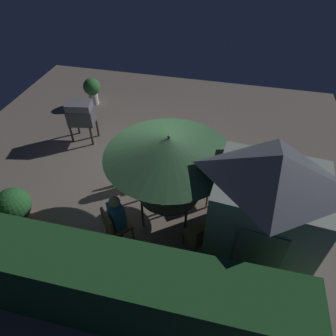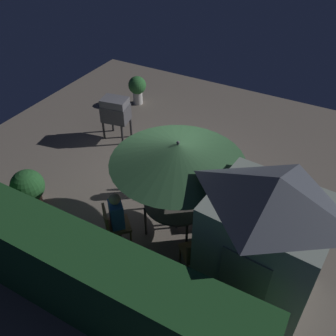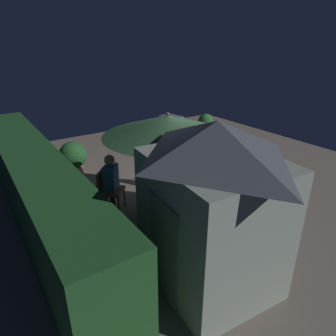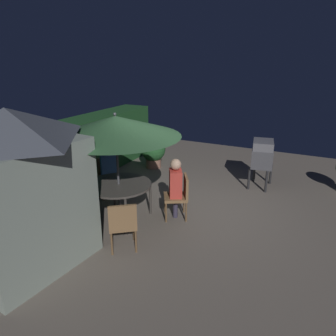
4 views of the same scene
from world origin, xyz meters
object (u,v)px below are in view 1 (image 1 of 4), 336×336
object	(u,v)px
garden_shed	(265,209)
chair_far_side	(114,225)
patio_umbrella	(169,147)
chair_toward_hedge	(201,235)
patio_table	(169,192)
potted_plant_by_shed	(92,89)
chair_near_shed	(154,162)
bbq_grill	(81,114)
chair_toward_house	(214,182)
person_in_blue	(117,214)
person_in_red	(155,156)
potted_plant_by_grill	(14,206)

from	to	relation	value
garden_shed	chair_far_side	world-z (taller)	garden_shed
patio_umbrella	chair_toward_hedge	bearing A→B (deg)	135.95
patio_table	patio_umbrella	size ratio (longest dim) A/B	0.53
potted_plant_by_shed	chair_near_shed	bearing A→B (deg)	134.02
chair_far_side	chair_near_shed	bearing A→B (deg)	-98.27
bbq_grill	chair_toward_house	distance (m)	4.20
potted_plant_by_shed	person_in_blue	world-z (taller)	person_in_blue
chair_toward_house	garden_shed	bearing A→B (deg)	128.15
chair_near_shed	potted_plant_by_shed	bearing A→B (deg)	-45.98
chair_toward_hedge	potted_plant_by_shed	xyz separation A→B (m)	(4.38, -4.91, 0.04)
bbq_grill	patio_table	bearing A→B (deg)	143.86
patio_umbrella	chair_toward_house	xyz separation A→B (m)	(-0.90, -0.69, -1.40)
garden_shed	patio_umbrella	bearing A→B (deg)	-15.60
garden_shed	chair_far_side	size ratio (longest dim) A/B	2.76
chair_near_shed	chair_toward_hedge	world-z (taller)	same
chair_toward_hedge	person_in_blue	size ratio (longest dim) A/B	0.71
chair_near_shed	person_in_blue	bearing A→B (deg)	83.21
chair_far_side	person_in_red	size ratio (longest dim) A/B	0.71
chair_toward_hedge	potted_plant_by_shed	world-z (taller)	potted_plant_by_shed
potted_plant_by_grill	person_in_blue	size ratio (longest dim) A/B	0.73
patio_table	potted_plant_by_shed	distance (m)	5.46
patio_table	chair_near_shed	xyz separation A→B (m)	(0.60, -1.05, -0.19)
potted_plant_by_shed	person_in_red	xyz separation A→B (m)	(-3.02, 3.15, 0.23)
chair_near_shed	chair_toward_house	world-z (taller)	same
patio_umbrella	potted_plant_by_grill	xyz separation A→B (m)	(3.10, 0.94, -1.42)
patio_umbrella	potted_plant_by_shed	size ratio (longest dim) A/B	2.72
chair_toward_hedge	potted_plant_by_grill	size ratio (longest dim) A/B	0.98
chair_toward_house	chair_near_shed	bearing A→B (deg)	-13.57
bbq_grill	chair_toward_house	xyz separation A→B (m)	(-3.90, 1.50, -0.33)
garden_shed	chair_toward_hedge	distance (m)	1.31
chair_near_shed	potted_plant_by_grill	xyz separation A→B (m)	(2.50, 2.00, -0.01)
patio_umbrella	chair_toward_house	world-z (taller)	patio_umbrella
patio_umbrella	chair_toward_hedge	distance (m)	1.79
chair_near_shed	chair_far_side	size ratio (longest dim) A/B	1.00
patio_table	chair_toward_hedge	xyz separation A→B (m)	(-0.81, 0.78, -0.19)
chair_toward_hedge	person_in_blue	xyz separation A→B (m)	(1.64, 0.08, 0.26)
potted_plant_by_grill	patio_table	bearing A→B (deg)	-163.07
person_in_blue	potted_plant_by_grill	bearing A→B (deg)	2.04
garden_shed	potted_plant_by_shed	distance (m)	7.17
garden_shed	potted_plant_by_grill	distance (m)	5.03
patio_table	chair_far_side	xyz separation A→B (m)	(0.89, 0.93, -0.19)
patio_umbrella	potted_plant_by_grill	size ratio (longest dim) A/B	2.69
potted_plant_by_shed	potted_plant_by_grill	distance (m)	5.10
patio_table	bbq_grill	world-z (taller)	bbq_grill
patio_umbrella	person_in_red	bearing A→B (deg)	-60.31
chair_toward_house	person_in_red	world-z (taller)	person_in_red
chair_toward_hedge	chair_toward_house	xyz separation A→B (m)	(-0.09, -1.47, 0.00)
chair_toward_hedge	person_in_blue	world-z (taller)	person_in_blue
patio_umbrella	person_in_red	distance (m)	1.60
bbq_grill	chair_toward_hedge	xyz separation A→B (m)	(-3.81, 2.97, -0.33)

